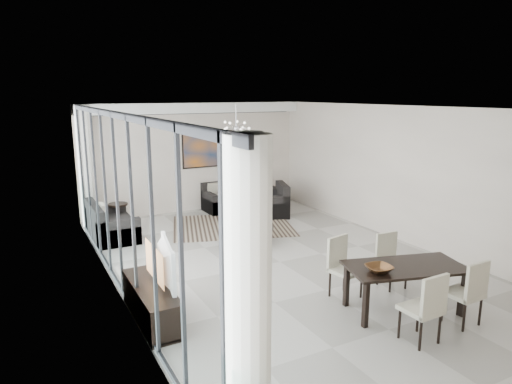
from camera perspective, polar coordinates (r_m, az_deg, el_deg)
room_shell at (r=8.64m, az=5.74°, el=0.85°), size 6.00×9.00×2.90m
window_wall at (r=7.36m, az=-16.29°, el=-1.46°), size 0.37×8.95×2.90m
soffit at (r=12.10m, az=-7.58°, el=10.38°), size 5.98×0.40×0.26m
painting at (r=12.53m, az=-5.56°, el=5.35°), size 1.68×0.04×0.98m
chandelier at (r=10.59m, az=-2.50°, el=7.94°), size 0.66×0.66×0.71m
rug at (r=11.08m, az=-2.97°, el=-4.23°), size 3.36×2.94×0.01m
coffee_table at (r=9.74m, az=-1.09°, el=-5.23°), size 1.12×1.12×0.39m
bowl_coffee at (r=9.71m, az=-1.37°, el=-4.01°), size 0.29×0.29×0.07m
sofa_main at (r=12.69m, az=-1.93°, el=-0.92°), size 2.07×0.85×0.75m
loveseat at (r=10.62m, az=-17.75°, el=-4.06°), size 0.90×1.59×0.80m
armchair at (r=11.96m, az=1.77°, el=-1.58°), size 1.21×1.24×0.84m
side_table at (r=11.22m, az=-16.81°, el=-2.36°), size 0.45×0.45×0.61m
tv_console at (r=6.81m, az=-12.94°, el=-13.28°), size 0.45×1.61×0.50m
television at (r=6.63m, az=-11.84°, el=-8.68°), size 0.32×1.07×0.61m
dining_table at (r=7.05m, az=18.12°, el=-9.41°), size 1.86×1.28×0.71m
dining_chair_sw at (r=6.29m, az=20.60°, el=-13.00°), size 0.45×0.45×0.96m
dining_chair_se at (r=6.97m, az=25.13°, el=-10.91°), size 0.45×0.45×0.95m
dining_chair_nw at (r=7.36m, az=10.68°, el=-8.64°), size 0.52×0.52×0.96m
dining_chair_ne at (r=7.94m, az=16.34°, el=-7.69°), size 0.44×0.44×0.89m
bowl_dining at (r=6.68m, az=15.13°, el=-9.24°), size 0.39×0.39×0.09m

